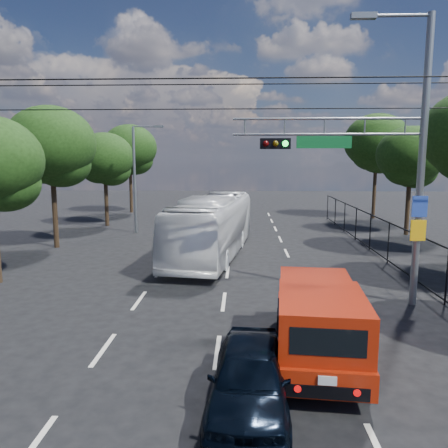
# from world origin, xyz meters

# --- Properties ---
(lane_markings) EXTENTS (6.12, 38.00, 0.01)m
(lane_markings) POSITION_xyz_m (-0.00, 14.00, 0.01)
(lane_markings) COLOR beige
(lane_markings) RESTS_ON ground
(signal_mast) EXTENTS (6.43, 0.39, 9.50)m
(signal_mast) POSITION_xyz_m (5.28, 7.99, 5.24)
(signal_mast) COLOR slate
(signal_mast) RESTS_ON ground
(streetlight_left) EXTENTS (2.09, 0.22, 7.08)m
(streetlight_left) POSITION_xyz_m (-6.33, 22.00, 3.94)
(streetlight_left) COLOR slate
(streetlight_left) RESTS_ON ground
(utility_wires) EXTENTS (22.00, 5.04, 0.74)m
(utility_wires) POSITION_xyz_m (0.00, 8.83, 7.23)
(utility_wires) COLOR black
(utility_wires) RESTS_ON ground
(fence_right) EXTENTS (0.06, 34.03, 2.00)m
(fence_right) POSITION_xyz_m (7.60, 12.17, 1.03)
(fence_right) COLOR black
(fence_right) RESTS_ON ground
(tree_right_d) EXTENTS (4.32, 4.32, 7.02)m
(tree_right_d) POSITION_xyz_m (11.42, 22.02, 4.85)
(tree_right_d) COLOR black
(tree_right_d) RESTS_ON ground
(tree_right_e) EXTENTS (5.28, 5.28, 8.58)m
(tree_right_e) POSITION_xyz_m (11.62, 30.02, 5.94)
(tree_right_e) COLOR black
(tree_right_e) RESTS_ON ground
(tree_left_c) EXTENTS (4.80, 4.80, 7.80)m
(tree_left_c) POSITION_xyz_m (-9.78, 17.02, 5.40)
(tree_left_c) COLOR black
(tree_left_c) RESTS_ON ground
(tree_left_d) EXTENTS (4.20, 4.20, 6.83)m
(tree_left_d) POSITION_xyz_m (-9.38, 25.02, 4.72)
(tree_left_d) COLOR black
(tree_left_d) RESTS_ON ground
(tree_left_e) EXTENTS (4.92, 4.92, 7.99)m
(tree_left_e) POSITION_xyz_m (-9.58, 33.02, 5.53)
(tree_left_e) COLOR black
(tree_left_e) RESTS_ON ground
(red_pickup) EXTENTS (2.37, 5.45, 1.98)m
(red_pickup) POSITION_xyz_m (2.49, 3.64, 1.05)
(red_pickup) COLOR black
(red_pickup) RESTS_ON ground
(navy_hatchback) EXTENTS (1.82, 4.01, 1.33)m
(navy_hatchback) POSITION_xyz_m (0.79, 1.45, 0.67)
(navy_hatchback) COLOR black
(navy_hatchback) RESTS_ON ground
(white_bus) EXTENTS (4.05, 11.29, 3.08)m
(white_bus) POSITION_xyz_m (-0.88, 15.27, 1.54)
(white_bus) COLOR white
(white_bus) RESTS_ON ground
(white_van) EXTENTS (1.41, 3.97, 1.31)m
(white_van) POSITION_xyz_m (-3.02, 19.66, 0.65)
(white_van) COLOR white
(white_van) RESTS_ON ground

